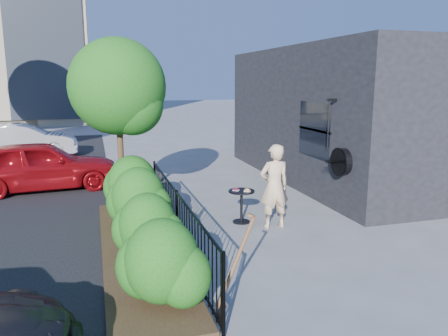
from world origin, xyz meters
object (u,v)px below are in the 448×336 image
object	(u,v)px
cafe_table	(241,200)
car_silver	(23,141)
patio_tree	(121,93)
woman	(274,186)
shovel	(233,273)
car_red	(41,165)

from	to	relation	value
cafe_table	car_silver	world-z (taller)	car_silver
patio_tree	woman	distance (m)	4.08
patio_tree	shovel	distance (m)	5.85
cafe_table	car_silver	xyz separation A→B (m)	(-5.72, 10.20, 0.18)
woman	shovel	size ratio (longest dim) A/B	1.23
car_silver	car_red	bearing A→B (deg)	-168.99
woman	shovel	world-z (taller)	woman
patio_tree	car_silver	distance (m)	9.38
car_red	patio_tree	bearing A→B (deg)	-146.71
patio_tree	woman	world-z (taller)	patio_tree
woman	car_silver	distance (m)	12.39
woman	car_silver	size ratio (longest dim) A/B	0.43
woman	car_red	world-z (taller)	woman
woman	shovel	bearing A→B (deg)	57.86
cafe_table	shovel	world-z (taller)	shovel
cafe_table	car_silver	distance (m)	11.70
cafe_table	woman	size ratio (longest dim) A/B	0.43
patio_tree	car_red	size ratio (longest dim) A/B	0.95
patio_tree	cafe_table	xyz separation A→B (m)	(2.34, -1.70, -2.27)
woman	patio_tree	bearing A→B (deg)	-38.09
cafe_table	woman	bearing A→B (deg)	-40.75
car_silver	patio_tree	bearing A→B (deg)	-159.39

